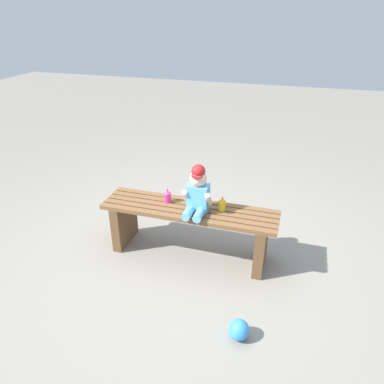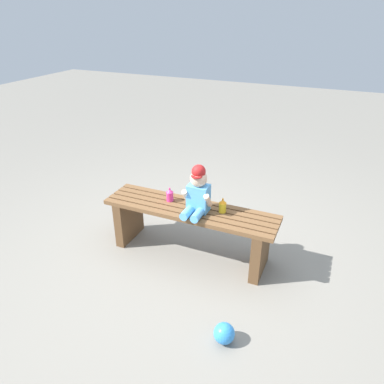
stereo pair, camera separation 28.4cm
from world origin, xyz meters
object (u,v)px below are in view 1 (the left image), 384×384
(toy_ball, at_px, (239,330))
(child_figure, at_px, (198,192))
(park_bench, at_px, (189,224))
(sippy_cup_left, at_px, (167,196))
(sippy_cup_right, at_px, (222,204))

(toy_ball, bearing_deg, child_figure, 123.86)
(park_bench, bearing_deg, sippy_cup_left, 168.10)
(park_bench, relative_size, child_figure, 3.64)
(park_bench, bearing_deg, sippy_cup_right, 9.27)
(child_figure, bearing_deg, toy_ball, -56.14)
(park_bench, height_order, sippy_cup_right, sippy_cup_right)
(child_figure, height_order, sippy_cup_right, child_figure)
(child_figure, xyz_separation_m, sippy_cup_right, (0.19, 0.07, -0.12))
(child_figure, xyz_separation_m, toy_ball, (0.51, -0.75, -0.57))
(sippy_cup_left, bearing_deg, toy_ball, -46.19)
(sippy_cup_left, bearing_deg, sippy_cup_right, 0.00)
(child_figure, xyz_separation_m, sippy_cup_left, (-0.29, 0.07, -0.12))
(sippy_cup_right, bearing_deg, sippy_cup_left, 180.00)
(sippy_cup_right, distance_m, toy_ball, 0.99)
(toy_ball, bearing_deg, park_bench, 126.77)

